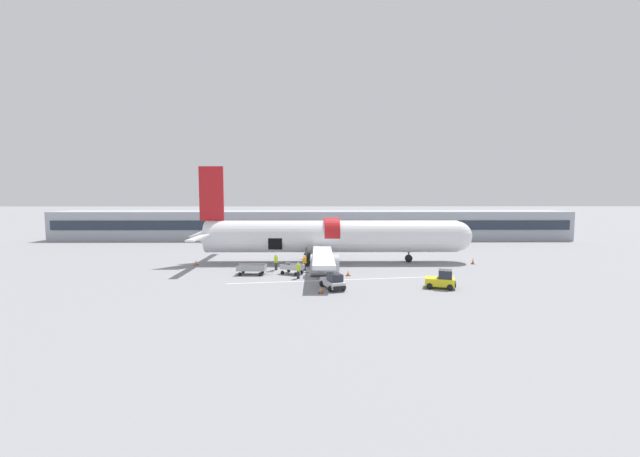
% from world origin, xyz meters
% --- Properties ---
extents(ground_plane, '(500.00, 500.00, 0.00)m').
position_xyz_m(ground_plane, '(0.00, 0.00, 0.00)').
color(ground_plane, gray).
extents(apron_marking_line, '(23.81, 3.71, 0.01)m').
position_xyz_m(apron_marking_line, '(3.91, -3.74, 0.00)').
color(apron_marking_line, silver).
rests_on(apron_marking_line, ground_plane).
extents(terminal_strip, '(99.05, 8.78, 5.49)m').
position_xyz_m(terminal_strip, '(0.00, 33.92, 2.75)').
color(terminal_strip, '#9EA3AD').
rests_on(terminal_strip, ground_plane).
extents(airplane, '(36.48, 31.84, 12.30)m').
position_xyz_m(airplane, '(2.46, 6.73, 3.29)').
color(airplane, silver).
rests_on(airplane, ground_plane).
extents(baggage_tug_lead, '(3.04, 2.43, 1.74)m').
position_xyz_m(baggage_tug_lead, '(12.60, -7.43, 0.73)').
color(baggage_tug_lead, yellow).
rests_on(baggage_tug_lead, ground_plane).
extents(baggage_tug_mid, '(2.46, 3.51, 1.50)m').
position_xyz_m(baggage_tug_mid, '(2.47, -7.61, 0.65)').
color(baggage_tug_mid, silver).
rests_on(baggage_tug_mid, ground_plane).
extents(baggage_cart_loading, '(3.30, 2.37, 1.13)m').
position_xyz_m(baggage_cart_loading, '(-1.68, -0.79, 0.55)').
color(baggage_cart_loading, '#B7BABF').
rests_on(baggage_cart_loading, ground_plane).
extents(baggage_cart_queued, '(4.04, 2.05, 1.08)m').
position_xyz_m(baggage_cart_queued, '(-6.11, -0.98, 0.54)').
color(baggage_cart_queued, '#999BA0').
rests_on(baggage_cart_queued, ground_plane).
extents(ground_crew_loader_a, '(0.49, 0.60, 1.71)m').
position_xyz_m(ground_crew_loader_a, '(-0.97, -3.17, 0.90)').
color(ground_crew_loader_a, '#1E2338').
rests_on(ground_crew_loader_a, ground_plane).
extents(ground_crew_loader_b, '(0.46, 0.60, 1.70)m').
position_xyz_m(ground_crew_loader_b, '(2.01, 1.68, 0.90)').
color(ground_crew_loader_b, '#1E2338').
rests_on(ground_crew_loader_b, ground_plane).
extents(ground_crew_driver, '(0.51, 0.65, 1.86)m').
position_xyz_m(ground_crew_driver, '(0.84, 1.70, 0.98)').
color(ground_crew_driver, '#2D2D33').
rests_on(ground_crew_driver, ground_plane).
extents(ground_crew_supervisor, '(0.49, 0.65, 1.86)m').
position_xyz_m(ground_crew_supervisor, '(-3.76, 1.58, 0.98)').
color(ground_crew_supervisor, '#2D2D33').
rests_on(ground_crew_supervisor, ground_plane).
extents(ground_crew_helper, '(0.58, 0.58, 1.81)m').
position_xyz_m(ground_crew_helper, '(-0.45, 1.19, 0.95)').
color(ground_crew_helper, '#1E2338').
rests_on(ground_crew_helper, ground_plane).
extents(safety_cone_nose, '(0.47, 0.47, 0.79)m').
position_xyz_m(safety_cone_nose, '(20.66, 5.27, 0.37)').
color(safety_cone_nose, black).
rests_on(safety_cone_nose, ground_plane).
extents(safety_cone_engine_left, '(0.44, 0.44, 0.58)m').
position_xyz_m(safety_cone_engine_left, '(1.31, -9.14, 0.27)').
color(safety_cone_engine_left, black).
rests_on(safety_cone_engine_left, ground_plane).
extents(safety_cone_wingtip, '(0.52, 0.52, 0.58)m').
position_xyz_m(safety_cone_wingtip, '(4.32, -1.75, 0.27)').
color(safety_cone_wingtip, black).
rests_on(safety_cone_wingtip, ground_plane).
extents(safety_cone_tail, '(0.59, 0.59, 0.57)m').
position_xyz_m(safety_cone_tail, '(-14.04, 4.84, 0.26)').
color(safety_cone_tail, black).
rests_on(safety_cone_tail, ground_plane).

